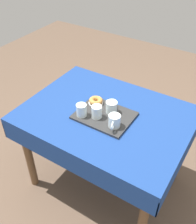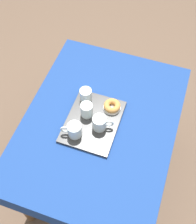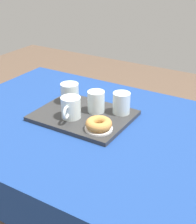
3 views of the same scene
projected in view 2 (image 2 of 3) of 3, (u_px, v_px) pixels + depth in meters
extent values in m
plane|color=brown|center=(99.00, 171.00, 2.45)|extent=(6.00, 6.00, 0.00)
cube|color=navy|center=(99.00, 125.00, 1.82)|extent=(1.21, 0.91, 0.04)
cube|color=navy|center=(169.00, 153.00, 1.81)|extent=(1.21, 0.01, 0.14)
cube|color=navy|center=(35.00, 112.00, 1.97)|extent=(1.21, 0.01, 0.14)
cube|color=navy|center=(125.00, 65.00, 2.20)|extent=(0.01, 0.91, 0.14)
cylinder|color=brown|center=(164.00, 110.00, 2.34)|extent=(0.06, 0.06, 0.73)
cylinder|color=brown|center=(21.00, 203.00, 1.94)|extent=(0.06, 0.06, 0.73)
cylinder|color=brown|center=(78.00, 86.00, 2.47)|extent=(0.06, 0.06, 0.73)
cube|color=#2D2D2D|center=(93.00, 122.00, 1.79)|extent=(0.40, 0.31, 0.02)
cylinder|color=silver|center=(99.00, 123.00, 1.73)|extent=(0.08, 0.08, 0.09)
cylinder|color=#84380F|center=(99.00, 124.00, 1.73)|extent=(0.07, 0.07, 0.06)
torus|color=silver|center=(109.00, 123.00, 1.72)|extent=(0.03, 0.06, 0.06)
cylinder|color=silver|center=(75.00, 130.00, 1.70)|extent=(0.08, 0.08, 0.09)
cylinder|color=#84380F|center=(75.00, 131.00, 1.71)|extent=(0.07, 0.07, 0.06)
torus|color=silver|center=(65.00, 129.00, 1.70)|extent=(0.03, 0.06, 0.06)
cylinder|color=silver|center=(86.00, 95.00, 1.83)|extent=(0.07, 0.07, 0.09)
cylinder|color=silver|center=(86.00, 97.00, 1.85)|extent=(0.06, 0.06, 0.04)
cylinder|color=silver|center=(87.00, 110.00, 1.77)|extent=(0.07, 0.07, 0.09)
cylinder|color=silver|center=(87.00, 111.00, 1.79)|extent=(0.06, 0.06, 0.05)
cylinder|color=white|center=(112.00, 108.00, 1.83)|extent=(0.11, 0.11, 0.01)
torus|color=#BC7F3D|center=(112.00, 106.00, 1.81)|extent=(0.10, 0.10, 0.04)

